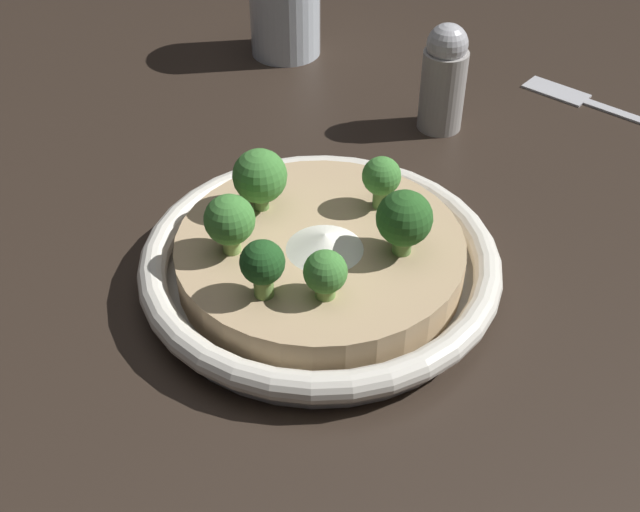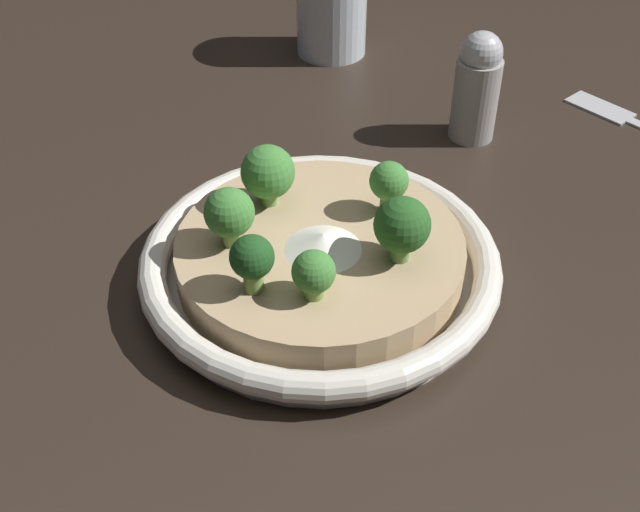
{
  "view_description": "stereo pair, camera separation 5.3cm",
  "coord_description": "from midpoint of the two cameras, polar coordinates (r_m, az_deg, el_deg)",
  "views": [
    {
      "loc": [
        -0.14,
        -0.38,
        0.36
      ],
      "look_at": [
        0.0,
        0.0,
        0.02
      ],
      "focal_mm": 45.0,
      "sensor_mm": 36.0,
      "label": 1
    },
    {
      "loc": [
        -0.09,
        -0.39,
        0.36
      ],
      "look_at": [
        0.0,
        0.0,
        0.02
      ],
      "focal_mm": 45.0,
      "sensor_mm": 36.0,
      "label": 2
    }
  ],
  "objects": [
    {
      "name": "broccoli_front_left",
      "position": [
        0.47,
        -7.34,
        -0.76
      ],
      "size": [
        0.03,
        0.03,
        0.04
      ],
      "color": "#759E4C",
      "rests_on": "risotto_bowl"
    },
    {
      "name": "cheese_sprinkle",
      "position": [
        0.51,
        -2.82,
        0.88
      ],
      "size": [
        0.05,
        0.05,
        0.01
      ],
      "color": "white",
      "rests_on": "risotto_bowl"
    },
    {
      "name": "fork_utensil",
      "position": [
        0.77,
        17.63,
        10.04
      ],
      "size": [
        0.11,
        0.18,
        0.0
      ],
      "rotation": [
        0.0,
        0.0,
        2.08
      ],
      "color": "#B7B7BC",
      "rests_on": "ground_plane"
    },
    {
      "name": "broccoli_right",
      "position": [
        0.49,
        2.99,
        2.5
      ],
      "size": [
        0.04,
        0.04,
        0.04
      ],
      "color": "#668E47",
      "rests_on": "risotto_bowl"
    },
    {
      "name": "pepper_shaker",
      "position": [
        0.69,
        6.59,
        12.41
      ],
      "size": [
        0.04,
        0.04,
        0.09
      ],
      "color": "#9E9993",
      "rests_on": "ground_plane"
    },
    {
      "name": "drinking_glass",
      "position": [
        0.81,
        -4.48,
        17.59
      ],
      "size": [
        0.07,
        0.07,
        0.11
      ],
      "color": "silver",
      "rests_on": "ground_plane"
    },
    {
      "name": "broccoli_back_right",
      "position": [
        0.53,
        1.58,
        5.47
      ],
      "size": [
        0.03,
        0.03,
        0.04
      ],
      "color": "#668E47",
      "rests_on": "risotto_bowl"
    },
    {
      "name": "ground_plane",
      "position": [
        0.54,
        -2.79,
        -1.91
      ],
      "size": [
        6.0,
        6.0,
        0.0
      ],
      "primitive_type": "plane",
      "color": "#2D231C"
    },
    {
      "name": "broccoli_back_left",
      "position": [
        0.5,
        -9.44,
        2.35
      ],
      "size": [
        0.03,
        0.03,
        0.04
      ],
      "color": "#84A856",
      "rests_on": "risotto_bowl"
    },
    {
      "name": "broccoli_front",
      "position": [
        0.47,
        -2.84,
        -1.37
      ],
      "size": [
        0.03,
        0.03,
        0.03
      ],
      "color": "#759E4C",
      "rests_on": "risotto_bowl"
    },
    {
      "name": "risotto_bowl",
      "position": [
        0.53,
        -2.84,
        -0.51
      ],
      "size": [
        0.24,
        0.24,
        0.04
      ],
      "color": "silver",
      "rests_on": "ground_plane"
    },
    {
      "name": "broccoli_back",
      "position": [
        0.54,
        -7.13,
        5.5
      ],
      "size": [
        0.04,
        0.04,
        0.04
      ],
      "color": "#668E47",
      "rests_on": "risotto_bowl"
    }
  ]
}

